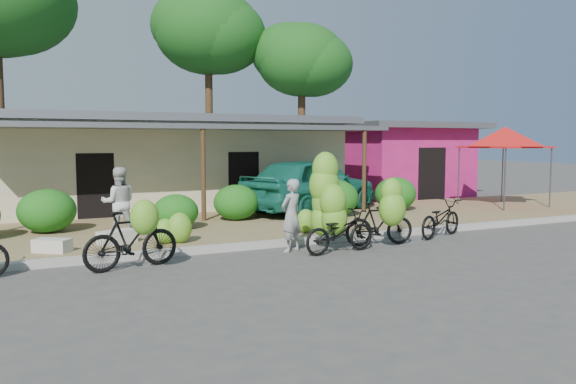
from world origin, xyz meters
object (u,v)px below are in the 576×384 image
at_px(bike_left, 133,237).
at_px(bike_center, 332,211).
at_px(bike_far_right, 440,219).
at_px(tree_near_right, 297,58).
at_px(sack_far, 52,245).
at_px(tree_center_right, 204,30).
at_px(sack_near, 117,237).
at_px(red_canopy, 505,137).
at_px(bike_right, 383,217).
at_px(teal_van, 311,184).
at_px(bystander, 119,202).
at_px(vendor, 291,215).

height_order(bike_left, bike_center, bike_center).
bearing_deg(bike_far_right, tree_near_right, -31.13).
xyz_separation_m(tree_near_right, sack_far, (-11.61, -11.70, -6.15)).
distance_m(tree_center_right, sack_far, 17.37).
distance_m(tree_center_right, sack_near, 16.44).
height_order(red_canopy, bike_far_right, red_canopy).
xyz_separation_m(tree_near_right, bike_right, (-4.58, -13.71, -5.71)).
height_order(tree_center_right, bike_far_right, tree_center_right).
xyz_separation_m(tree_near_right, teal_van, (-3.45, -7.95, -5.38)).
height_order(tree_center_right, tree_near_right, tree_center_right).
bearing_deg(tree_near_right, bike_center, -113.44).
relative_size(sack_far, bystander, 0.44).
bearing_deg(bike_left, teal_van, -62.50).
bearing_deg(sack_far, vendor, -18.19).
relative_size(red_canopy, bike_left, 1.79).
relative_size(tree_center_right, sack_far, 12.93).
relative_size(bike_left, vendor, 1.20).
height_order(bike_left, vendor, vendor).
xyz_separation_m(bike_center, vendor, (-0.86, 0.32, -0.10)).
bearing_deg(bike_far_right, teal_van, -10.06).
xyz_separation_m(red_canopy, vendor, (-10.40, -3.80, -1.80)).
bearing_deg(red_canopy, bystander, -176.13).
xyz_separation_m(tree_center_right, bystander, (-6.03, -12.41, -6.79)).
distance_m(bike_far_right, bystander, 8.08).
height_order(tree_center_right, bystander, tree_center_right).
height_order(bystander, teal_van, teal_van).
relative_size(tree_center_right, bike_right, 5.46).
relative_size(bike_far_right, sack_far, 2.58).
height_order(tree_center_right, bike_center, tree_center_right).
relative_size(tree_near_right, sack_far, 10.79).
height_order(bike_far_right, teal_van, teal_van).
bearing_deg(bike_left, vendor, -97.40).
bearing_deg(bike_left, sack_near, -13.26).
distance_m(tree_center_right, bike_right, 17.24).
bearing_deg(bike_right, tree_center_right, 7.20).
bearing_deg(teal_van, bike_right, 145.29).
height_order(red_canopy, teal_van, red_canopy).
height_order(vendor, teal_van, teal_van).
bearing_deg(teal_van, red_canopy, -125.83).
distance_m(bike_right, vendor, 2.22).
xyz_separation_m(bike_center, bike_far_right, (3.43, 0.38, -0.43)).
distance_m(tree_near_right, red_canopy, 10.85).
height_order(sack_near, sack_far, sack_near).
relative_size(tree_near_right, teal_van, 1.51).
bearing_deg(bike_far_right, bike_right, 82.26).
relative_size(tree_near_right, bike_center, 3.64).
bearing_deg(vendor, bike_far_right, 156.27).
relative_size(tree_near_right, bike_right, 4.55).
relative_size(tree_near_right, vendor, 4.96).
bearing_deg(bystander, bike_right, 155.33).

